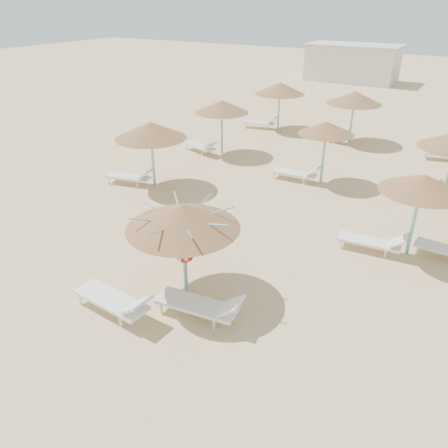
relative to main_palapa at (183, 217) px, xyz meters
The scene contains 6 objects.
ground 2.28m from the main_palapa, 33.00° to the left, with size 120.00×120.00×0.00m, color #D2B980.
main_palapa is the anchor object (origin of this frame).
lounger_main_a 2.70m from the main_palapa, 119.68° to the right, with size 2.31×0.85×0.82m.
lounger_main_b 2.24m from the main_palapa, 35.59° to the right, with size 2.29×0.91×0.81m.
palapa_field 10.86m from the main_palapa, 84.23° to the left, with size 19.33×13.79×2.72m.
service_hut 35.61m from the main_palapa, 99.37° to the left, with size 8.40×4.40×3.25m.
Camera 1 is at (5.65, -7.96, 7.15)m, focal length 35.00 mm.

